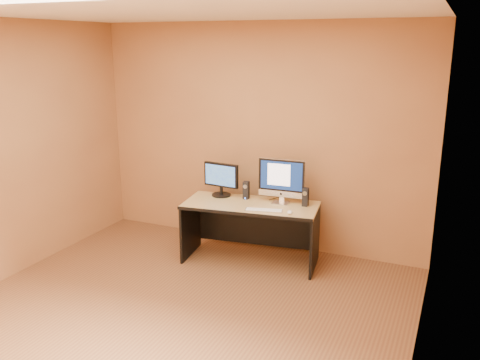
# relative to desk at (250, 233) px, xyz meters

# --- Properties ---
(floor) EXTENTS (4.00, 4.00, 0.00)m
(floor) POSITION_rel_desk_xyz_m (-0.15, -1.43, -0.33)
(floor) COLOR brown
(floor) RESTS_ON ground
(walls) EXTENTS (4.00, 4.00, 2.60)m
(walls) POSITION_rel_desk_xyz_m (-0.15, -1.43, 0.97)
(walls) COLOR #9E6C3F
(walls) RESTS_ON ground
(ceiling) EXTENTS (4.00, 4.00, 0.00)m
(ceiling) POSITION_rel_desk_xyz_m (-0.15, -1.43, 2.27)
(ceiling) COLOR white
(ceiling) RESTS_ON walls
(desk) EXTENTS (1.52, 0.82, 0.67)m
(desk) POSITION_rel_desk_xyz_m (0.00, 0.00, 0.00)
(desk) COLOR tan
(desk) RESTS_ON ground
(imac) EXTENTS (0.53, 0.22, 0.50)m
(imac) POSITION_rel_desk_xyz_m (0.29, 0.16, 0.58)
(imac) COLOR silver
(imac) RESTS_ON desk
(second_monitor) EXTENTS (0.45, 0.26, 0.38)m
(second_monitor) POSITION_rel_desk_xyz_m (-0.43, 0.15, 0.52)
(second_monitor) COLOR black
(second_monitor) RESTS_ON desk
(speaker_left) EXTENTS (0.07, 0.07, 0.20)m
(speaker_left) POSITION_rel_desk_xyz_m (-0.12, 0.16, 0.43)
(speaker_left) COLOR black
(speaker_left) RESTS_ON desk
(speaker_right) EXTENTS (0.06, 0.07, 0.20)m
(speaker_right) POSITION_rel_desk_xyz_m (0.56, 0.17, 0.43)
(speaker_right) COLOR black
(speaker_right) RESTS_ON desk
(keyboard) EXTENTS (0.40, 0.20, 0.02)m
(keyboard) POSITION_rel_desk_xyz_m (0.22, -0.16, 0.34)
(keyboard) COLOR silver
(keyboard) RESTS_ON desk
(mouse) EXTENTS (0.08, 0.10, 0.03)m
(mouse) POSITION_rel_desk_xyz_m (0.49, -0.13, 0.35)
(mouse) COLOR white
(mouse) RESTS_ON desk
(cable_a) EXTENTS (0.07, 0.19, 0.01)m
(cable_a) POSITION_rel_desk_xyz_m (0.26, 0.28, 0.34)
(cable_a) COLOR black
(cable_a) RESTS_ON desk
(cable_b) EXTENTS (0.07, 0.15, 0.01)m
(cable_b) POSITION_rel_desk_xyz_m (0.17, 0.28, 0.34)
(cable_b) COLOR black
(cable_b) RESTS_ON desk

